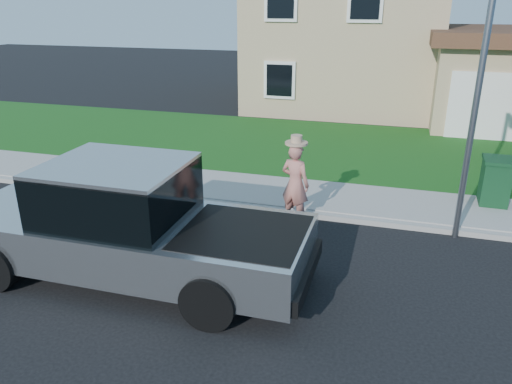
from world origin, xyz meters
The scene contains 9 objects.
ground centered at (0.00, 0.00, 0.00)m, with size 80.00×80.00×0.00m, color black.
curb centered at (1.00, 2.90, 0.06)m, with size 40.00×0.20×0.12m, color gray.
sidewalk centered at (1.00, 4.00, 0.07)m, with size 40.00×2.00×0.15m, color gray.
lawn centered at (1.00, 8.50, 0.05)m, with size 40.00×7.00×0.10m, color #184E16.
house centered at (1.31, 16.38, 3.17)m, with size 14.00×11.30×6.85m.
pickup_truck centered at (-1.74, -0.56, 0.99)m, with size 6.47×2.49×2.12m.
woman centered at (0.59, 2.52, 0.95)m, with size 0.77×0.63×2.01m.
trash_bin centered at (4.94, 4.59, 0.71)m, with size 0.69×0.79×1.10m.
street_lamp centered at (4.01, 2.69, 3.02)m, with size 0.31×0.69×5.30m.
Camera 1 is at (2.63, -7.51, 4.68)m, focal length 35.00 mm.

